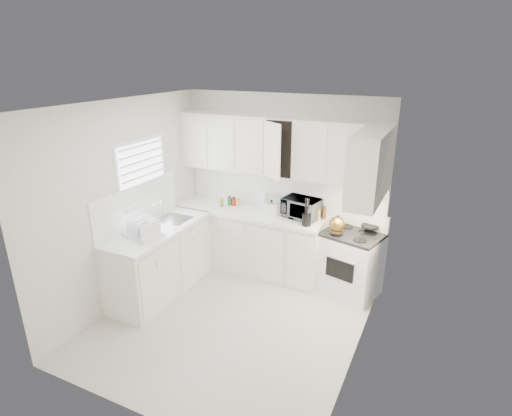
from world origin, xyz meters
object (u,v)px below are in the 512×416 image
Objects in this scene: tea_kettle at (337,223)px; utensil_crock at (307,212)px; rice_cooker at (271,207)px; microwave at (301,206)px; stove at (351,255)px; dish_rack at (143,227)px.

utensil_crock is (-0.41, -0.00, 0.09)m from tea_kettle.
tea_kettle reaches higher than rice_cooker.
microwave reaches higher than rice_cooker.
microwave is at bearing 122.81° from utensil_crock.
stove is at bearing -8.81° from rice_cooker.
stove is 0.55m from tea_kettle.
dish_rack is (-1.15, -1.36, 0.01)m from rice_cooker.
dish_rack reaches higher than stove.
utensil_crock is at bearing -24.84° from rice_cooker.
stove is 0.94m from microwave.
utensil_crock is (0.16, -0.25, 0.03)m from microwave.
utensil_crock is 2.10m from dish_rack.
rice_cooker is (-0.42, -0.08, -0.06)m from microwave.
stove is at bearing 2.58° from microwave.
tea_kettle is 0.57× the size of dish_rack.
dish_rack reaches higher than rice_cooker.
dish_rack is at bearing -135.70° from stove.
stove is 2.87× the size of utensil_crock.
rice_cooker is at bearing 61.98° from dish_rack.
rice_cooker is (-0.99, 0.16, 0.00)m from tea_kettle.
stove is at bearing 15.47° from utensil_crock.
microwave is at bearing -172.70° from stove.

